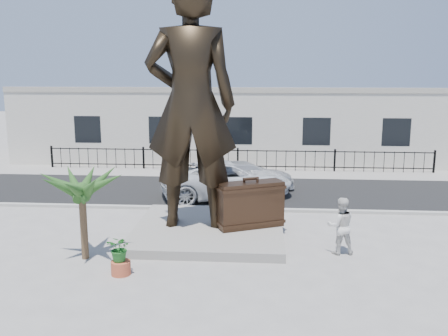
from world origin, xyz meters
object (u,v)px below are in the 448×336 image
object	(u,v)px
car_white	(226,179)
statue	(191,104)
tourist	(341,226)
suitcase	(251,205)

from	to	relation	value
car_white	statue	bearing A→B (deg)	152.61
statue	car_white	world-z (taller)	statue
statue	tourist	size ratio (longest dim) A/B	4.67
suitcase	car_white	size ratio (longest dim) A/B	0.38
tourist	car_white	world-z (taller)	tourist
suitcase	tourist	xyz separation A→B (m)	(2.87, -1.59, -0.19)
suitcase	tourist	bearing A→B (deg)	-53.26
tourist	car_white	size ratio (longest dim) A/B	0.31
tourist	car_white	distance (m)	7.92
statue	tourist	world-z (taller)	statue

